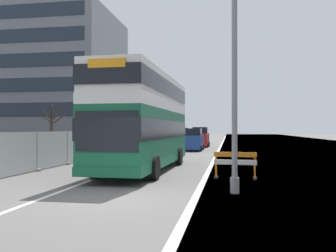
{
  "coord_description": "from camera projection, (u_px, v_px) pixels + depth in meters",
  "views": [
    {
      "loc": [
        3.64,
        -10.39,
        2.07
      ],
      "look_at": [
        1.05,
        5.13,
        2.2
      ],
      "focal_mm": 39.19,
      "sensor_mm": 36.0,
      "label": 1
    }
  ],
  "objects": [
    {
      "name": "ground",
      "position": [
        125.0,
        200.0,
        10.89
      ],
      "size": [
        140.0,
        280.0,
        0.1
      ],
      "color": "#565451"
    },
    {
      "name": "backdrop_office_block",
      "position": [
        13.0,
        81.0,
        55.16
      ],
      "size": [
        31.02,
        16.24,
        18.69
      ],
      "color": "gray",
      "rests_on": "ground"
    },
    {
      "name": "car_receding_far",
      "position": [
        182.0,
        136.0,
        50.68
      ],
      "size": [
        2.09,
        4.32,
        2.22
      ],
      "color": "navy",
      "rests_on": "ground"
    },
    {
      "name": "construction_site_fence",
      "position": [
        67.0,
        148.0,
        21.3
      ],
      "size": [
        0.44,
        13.8,
        1.98
      ],
      "color": "#A8AAAD",
      "rests_on": "ground"
    },
    {
      "name": "bare_tree_far_verge_mid",
      "position": [
        87.0,
        123.0,
        45.01
      ],
      "size": [
        2.27,
        3.3,
        5.29
      ],
      "color": "#4C3D2D",
      "rests_on": "ground"
    },
    {
      "name": "double_decker_bus",
      "position": [
        145.0,
        120.0,
        18.34
      ],
      "size": [
        2.99,
        11.08,
        4.71
      ],
      "color": "#145638",
      "rests_on": "ground"
    },
    {
      "name": "car_receding_mid",
      "position": [
        200.0,
        138.0,
        42.19
      ],
      "size": [
        1.99,
        4.08,
        2.28
      ],
      "color": "maroon",
      "rests_on": "ground"
    },
    {
      "name": "lamppost_foreground",
      "position": [
        235.0,
        62.0,
        11.82
      ],
      "size": [
        0.29,
        0.7,
        8.94
      ],
      "color": "gray",
      "rests_on": "ground"
    },
    {
      "name": "roadworks_barrier",
      "position": [
        235.0,
        162.0,
        15.17
      ],
      "size": [
        1.76,
        0.57,
        1.11
      ],
      "color": "orange",
      "rests_on": "ground"
    },
    {
      "name": "car_oncoming_near",
      "position": [
        193.0,
        140.0,
        35.14
      ],
      "size": [
        1.95,
        4.37,
        2.12
      ],
      "color": "navy",
      "rests_on": "ground"
    },
    {
      "name": "bare_tree_far_verge_near",
      "position": [
        52.0,
        125.0,
        39.1
      ],
      "size": [
        2.35,
        2.55,
        4.87
      ],
      "color": "#4C3D2D",
      "rests_on": "ground"
    },
    {
      "name": "bare_tree_far_verge_far",
      "position": [
        154.0,
        127.0,
        70.11
      ],
      "size": [
        2.73,
        2.66,
        5.36
      ],
      "color": "#4C3D2D",
      "rests_on": "ground"
    }
  ]
}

